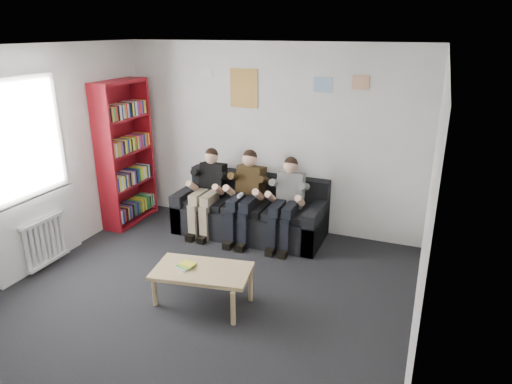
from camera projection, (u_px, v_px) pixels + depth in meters
The scene contains 14 objects.
room_shell at pixel (182, 193), 4.45m from camera, with size 5.00×5.00×5.00m.
sofa at pixel (251, 214), 6.68m from camera, with size 2.16×0.88×0.83m.
bookshelf at pixel (126, 154), 6.85m from camera, with size 0.33×0.98×2.17m.
coffee_table at pixel (202, 273), 4.92m from camera, with size 1.04×0.57×0.42m.
game_cases at pixel (185, 266), 4.94m from camera, with size 0.20×0.17×0.04m.
person_left at pixel (207, 192), 6.61m from camera, with size 0.36×0.78×1.24m.
person_middle at pixel (245, 196), 6.39m from camera, with size 0.38×0.82×1.27m.
person_right at pixel (286, 203), 6.19m from camera, with size 0.36×0.77×1.23m.
radiator at pixel (45, 241), 5.71m from camera, with size 0.10×0.64×0.60m.
window at pixel (32, 189), 5.51m from camera, with size 0.05×1.30×2.36m.
poster_large at pixel (244, 88), 6.53m from camera, with size 0.42×0.01×0.55m, color #DEBE4E.
poster_blue at pixel (323, 85), 6.09m from camera, with size 0.25×0.01×0.20m, color #4393E4.
poster_pink at pixel (361, 82), 5.90m from camera, with size 0.22×0.01×0.18m, color #D743A0.
poster_sign at pixel (206, 73), 6.67m from camera, with size 0.20×0.01×0.14m, color white.
Camera 1 is at (2.22, -3.62, 2.86)m, focal length 32.00 mm.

